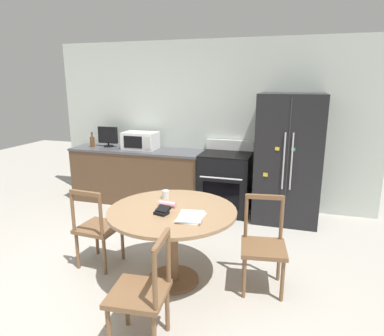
{
  "coord_description": "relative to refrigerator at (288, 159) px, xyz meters",
  "views": [
    {
      "loc": [
        1.36,
        -2.69,
        1.97
      ],
      "look_at": [
        0.18,
        1.15,
        0.95
      ],
      "focal_mm": 32.0,
      "sensor_mm": 36.0,
      "label": 1
    }
  ],
  "objects": [
    {
      "name": "counter_bottle",
      "position": [
        -3.19,
        0.03,
        0.08
      ],
      "size": [
        0.07,
        0.07,
        0.25
      ],
      "color": "brown",
      "rests_on": "kitchen_counter"
    },
    {
      "name": "ground_plane",
      "position": [
        -1.28,
        -2.22,
        -0.91
      ],
      "size": [
        14.0,
        14.0,
        0.0
      ],
      "primitive_type": "plane",
      "color": "#B2ADA3"
    },
    {
      "name": "kitchen_counter",
      "position": [
        -2.39,
        0.07,
        -0.46
      ],
      "size": [
        2.2,
        0.64,
        0.9
      ],
      "color": "brown",
      "rests_on": "ground_plane"
    },
    {
      "name": "mail_stack",
      "position": [
        -0.78,
        -2.16,
        -0.13
      ],
      "size": [
        0.26,
        0.33,
        0.02
      ],
      "color": "white",
      "rests_on": "dining_table"
    },
    {
      "name": "oven_range",
      "position": [
        -0.9,
        0.04,
        -0.44
      ],
      "size": [
        0.75,
        0.68,
        1.08
      ],
      "color": "black",
      "rests_on": "ground_plane"
    },
    {
      "name": "dining_chair_right",
      "position": [
        -0.14,
        -1.85,
        -0.47
      ],
      "size": [
        0.48,
        0.48,
        0.9
      ],
      "rotation": [
        0.0,
        0.0,
        3.29
      ],
      "color": "brown",
      "rests_on": "ground_plane"
    },
    {
      "name": "back_wall",
      "position": [
        -1.28,
        0.43,
        0.39
      ],
      "size": [
        5.2,
        0.1,
        2.6
      ],
      "color": "silver",
      "rests_on": "ground_plane"
    },
    {
      "name": "countertop_tv",
      "position": [
        -2.95,
        0.12,
        0.17
      ],
      "size": [
        0.35,
        0.16,
        0.34
      ],
      "color": "black",
      "rests_on": "kitchen_counter"
    },
    {
      "name": "dining_table",
      "position": [
        -1.01,
        -2.0,
        -0.28
      ],
      "size": [
        1.25,
        1.25,
        0.77
      ],
      "color": "#997551",
      "rests_on": "ground_plane"
    },
    {
      "name": "dining_chair_left",
      "position": [
        -1.89,
        -1.95,
        -0.47
      ],
      "size": [
        0.45,
        0.45,
        0.9
      ],
      "rotation": [
        0.0,
        0.0,
        6.22
      ],
      "color": "brown",
      "rests_on": "ground_plane"
    },
    {
      "name": "refrigerator",
      "position": [
        0.0,
        0.0,
        0.0
      ],
      "size": [
        0.89,
        0.75,
        1.82
      ],
      "color": "black",
      "rests_on": "ground_plane"
    },
    {
      "name": "microwave",
      "position": [
        -2.34,
        0.1,
        0.13
      ],
      "size": [
        0.55,
        0.36,
        0.27
      ],
      "color": "white",
      "rests_on": "kitchen_counter"
    },
    {
      "name": "wallet",
      "position": [
        -1.06,
        -2.13,
        -0.11
      ],
      "size": [
        0.15,
        0.15,
        0.07
      ],
      "color": "black",
      "rests_on": "dining_table"
    },
    {
      "name": "folded_napkin",
      "position": [
        -1.09,
        -1.94,
        -0.11
      ],
      "size": [
        0.18,
        0.07,
        0.05
      ],
      "color": "pink",
      "rests_on": "dining_table"
    },
    {
      "name": "dining_chair_near",
      "position": [
        -0.93,
        -2.88,
        -0.47
      ],
      "size": [
        0.46,
        0.46,
        0.9
      ],
      "rotation": [
        0.0,
        0.0,
        1.67
      ],
      "color": "brown",
      "rests_on": "ground_plane"
    },
    {
      "name": "candle_glass",
      "position": [
        -1.19,
        -1.72,
        -0.1
      ],
      "size": [
        0.08,
        0.08,
        0.09
      ],
      "color": "silver",
      "rests_on": "dining_table"
    }
  ]
}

